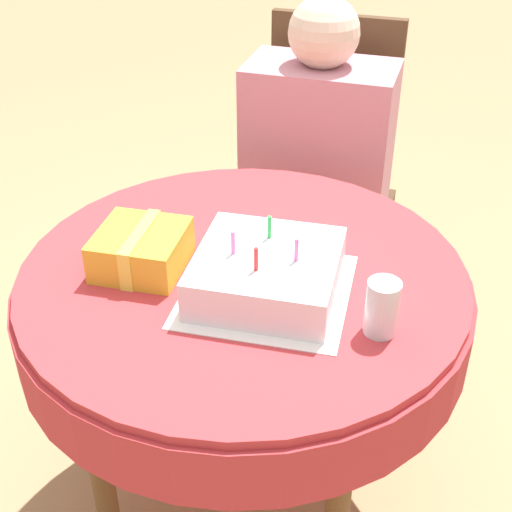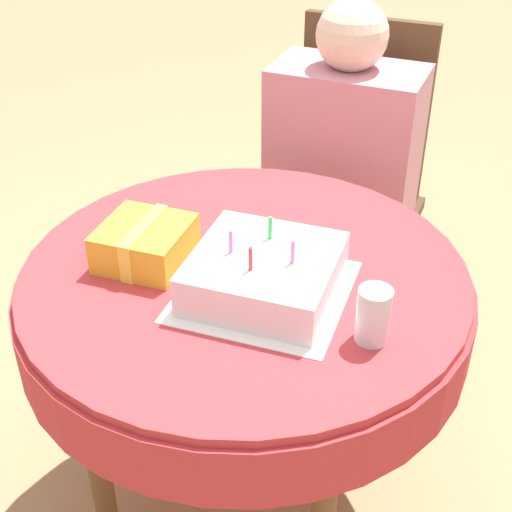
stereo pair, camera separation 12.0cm
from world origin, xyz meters
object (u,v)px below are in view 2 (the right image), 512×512
object	(u,v)px
chair	(348,184)
person	(341,156)
drinking_glass	(373,315)
gift_box	(145,243)
birthday_cake	(264,273)

from	to	relation	value
chair	person	world-z (taller)	person
chair	drinking_glass	distance (m)	1.00
gift_box	drinking_glass	bearing A→B (deg)	-11.07
drinking_glass	gift_box	xyz separation A→B (m)	(-0.49, 0.10, -0.01)
chair	person	xyz separation A→B (m)	(-0.01, -0.11, 0.14)
chair	birthday_cake	bearing A→B (deg)	-85.32
gift_box	person	bearing A→B (deg)	71.57
birthday_cake	drinking_glass	distance (m)	0.24
chair	birthday_cake	xyz separation A→B (m)	(0.02, -0.86, 0.24)
chair	person	distance (m)	0.18
drinking_glass	gift_box	distance (m)	0.50
person	drinking_glass	bearing A→B (deg)	-69.68
chair	gift_box	distance (m)	0.90
person	gift_box	xyz separation A→B (m)	(-0.24, -0.73, 0.09)
drinking_glass	person	bearing A→B (deg)	106.79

